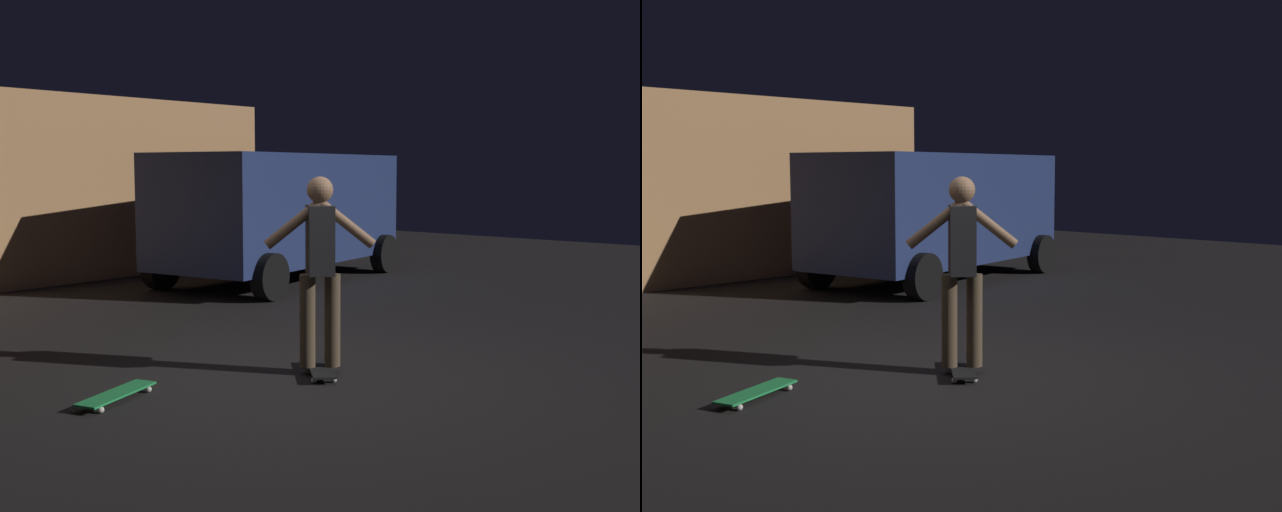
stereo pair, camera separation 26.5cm
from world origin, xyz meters
TOP-DOWN VIEW (x-y plane):
  - ground_plane at (0.00, 0.00)m, footprint 28.00×28.00m
  - parked_van at (4.31, 4.20)m, footprint 4.85×2.87m
  - skateboard_ridden at (0.22, -0.14)m, footprint 0.68×0.71m
  - skateboard_spare at (-1.45, 0.52)m, footprint 0.80×0.43m
  - skater at (0.22, -0.14)m, footprint 0.78×0.73m

SIDE VIEW (x-z plane):
  - ground_plane at x=0.00m, z-range 0.00..0.00m
  - skateboard_ridden at x=0.22m, z-range 0.02..0.09m
  - skateboard_spare at x=-1.45m, z-range 0.02..0.09m
  - skater at x=0.22m, z-range 0.20..1.87m
  - parked_van at x=4.31m, z-range 0.15..2.18m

